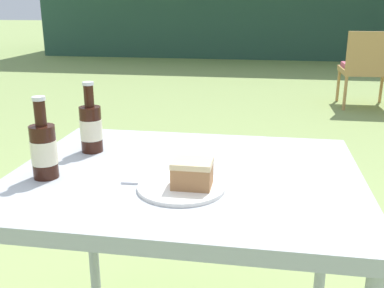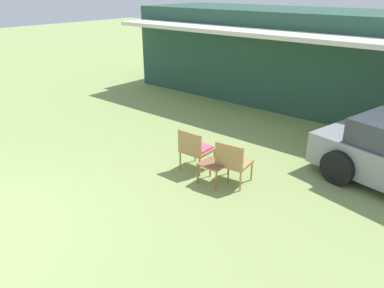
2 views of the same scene
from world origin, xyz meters
The scene contains 4 objects.
cabin_building centered at (0.46, 10.61, 1.46)m, with size 10.86×4.75×2.90m.
wicker_chair_cushioned centered at (1.38, 4.36, 0.50)m, with size 0.58×0.57×0.90m.
wicker_chair_plain centered at (2.33, 4.34, 0.51)m, with size 0.64×0.63×0.90m.
garden_side_table centered at (2.03, 4.12, 0.38)m, with size 0.50×0.45×0.44m.
Camera 2 is at (5.89, -1.12, 3.62)m, focal length 35.00 mm.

